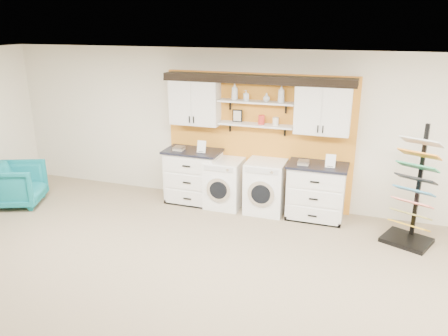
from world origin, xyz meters
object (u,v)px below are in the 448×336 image
(dryer, at_px, (266,187))
(armchair, at_px, (18,185))
(base_cabinet_left, at_px, (193,176))
(washer, at_px, (225,183))
(sample_rack, at_px, (412,208))
(base_cabinet_right, at_px, (316,191))

(dryer, relative_size, armchair, 1.09)
(base_cabinet_left, relative_size, washer, 1.17)
(dryer, height_order, sample_rack, sample_rack)
(sample_rack, distance_m, armchair, 6.80)
(base_cabinet_right, height_order, washer, base_cabinet_right)
(sample_rack, bearing_deg, dryer, -166.78)
(base_cabinet_left, bearing_deg, dryer, -0.14)
(base_cabinet_left, distance_m, armchair, 3.24)
(washer, bearing_deg, base_cabinet_left, 179.69)
(base_cabinet_right, distance_m, washer, 1.65)
(base_cabinet_right, height_order, dryer, base_cabinet_right)
(base_cabinet_left, distance_m, base_cabinet_right, 2.26)
(washer, relative_size, armchair, 1.04)
(sample_rack, bearing_deg, washer, -164.36)
(base_cabinet_right, relative_size, washer, 1.13)
(dryer, xyz_separation_m, sample_rack, (2.36, -0.42, 0.10))
(base_cabinet_right, relative_size, dryer, 1.07)
(washer, xyz_separation_m, armchair, (-3.63, -1.17, -0.05))
(base_cabinet_left, distance_m, washer, 0.62)
(base_cabinet_left, distance_m, dryer, 1.38)
(washer, distance_m, dryer, 0.77)
(base_cabinet_right, xyz_separation_m, washer, (-1.65, -0.00, -0.04))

